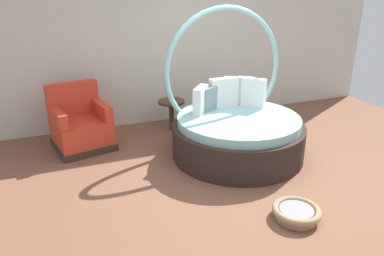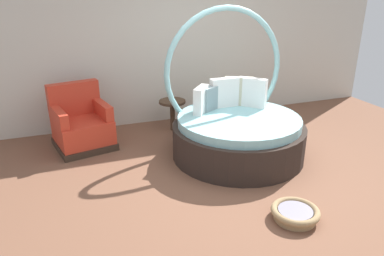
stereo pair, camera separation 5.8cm
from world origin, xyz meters
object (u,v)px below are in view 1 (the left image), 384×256
at_px(round_daybed, 236,127).
at_px(pet_basket, 296,212).
at_px(red_armchair, 81,126).
at_px(side_table, 171,106).

xyz_separation_m(round_daybed, pet_basket, (-0.14, -1.68, -0.33)).
bearing_deg(round_daybed, red_armchair, 153.31).
bearing_deg(pet_basket, round_daybed, 85.36).
bearing_deg(side_table, round_daybed, -63.91).
relative_size(round_daybed, pet_basket, 4.02).
xyz_separation_m(round_daybed, side_table, (-0.58, 1.19, 0.02)).
distance_m(pet_basket, side_table, 2.92).
height_order(round_daybed, red_armchair, round_daybed).
bearing_deg(pet_basket, red_armchair, 125.37).
bearing_deg(side_table, red_armchair, -174.06).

